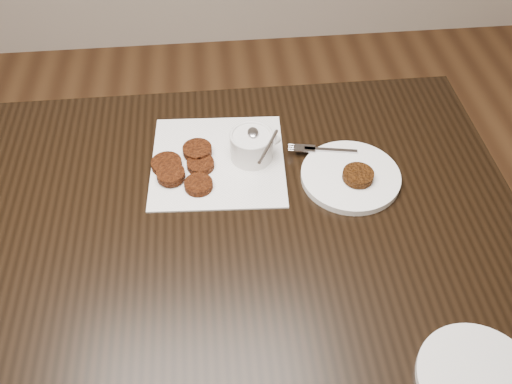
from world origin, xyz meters
The scene contains 6 objects.
table centered at (0.04, 0.09, 0.38)m, with size 1.43×0.92×0.75m, color black.
napkin centered at (0.12, 0.28, 0.75)m, with size 0.30×0.30×0.00m, color white.
sauce_ramekin centered at (0.20, 0.28, 0.82)m, with size 0.13×0.13×0.13m, color white, non-canonical shape.
patty_cluster centered at (0.05, 0.25, 0.77)m, with size 0.22×0.22×0.02m, color #63280D, non-canonical shape.
plate_with_patty centered at (0.41, 0.19, 0.77)m, with size 0.22×0.22×0.03m, color white, non-canonical shape.
plate_empty centered at (0.52, -0.29, 0.76)m, with size 0.20×0.20×0.01m, color silver.
Camera 1 is at (0.12, -0.64, 1.63)m, focal length 38.67 mm.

